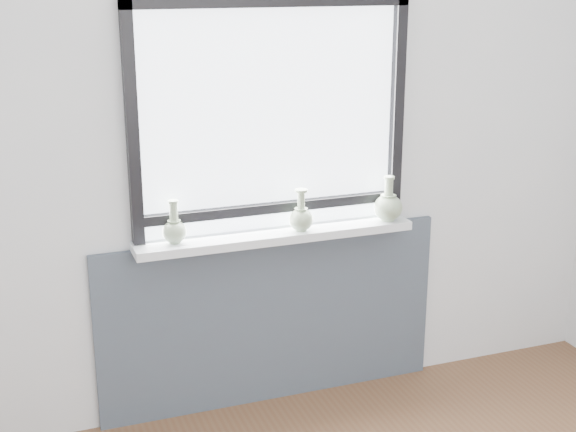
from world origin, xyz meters
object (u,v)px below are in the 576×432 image
object	(u,v)px
vase_b	(301,217)
vase_a	(174,229)
vase_c	(388,206)
windowsill	(276,235)

from	to	relation	value
vase_b	vase_a	bearing A→B (deg)	177.11
vase_a	vase_b	xyz separation A→B (m)	(0.59, -0.03, 0.00)
vase_a	vase_c	bearing A→B (deg)	-1.59
windowsill	vase_a	distance (m)	0.48
vase_c	vase_a	bearing A→B (deg)	178.41
windowsill	vase_b	xyz separation A→B (m)	(0.11, -0.03, 0.08)
vase_a	vase_c	xyz separation A→B (m)	(1.03, -0.03, 0.01)
vase_b	windowsill	bearing A→B (deg)	165.95
vase_a	vase_c	size ratio (longest dim) A/B	0.89
vase_a	windowsill	bearing A→B (deg)	-0.17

